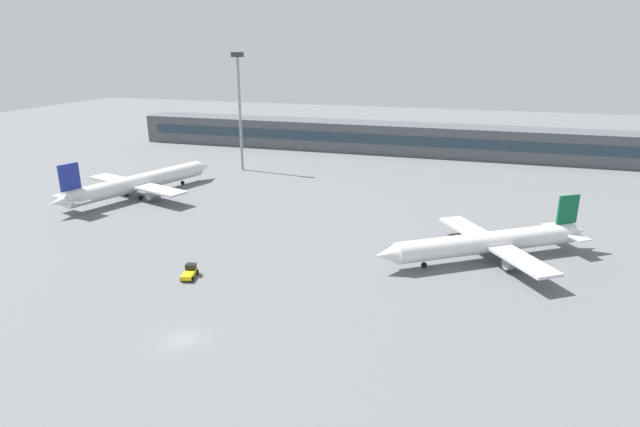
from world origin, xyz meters
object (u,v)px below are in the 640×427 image
object	(u,v)px
airplane_near	(487,243)
airplane_mid	(141,182)
baggage_tug_yellow	(190,272)
floodlight_tower_west	(240,105)

from	to	relation	value
airplane_near	airplane_mid	size ratio (longest dim) A/B	0.81
airplane_near	baggage_tug_yellow	distance (m)	45.08
baggage_tug_yellow	airplane_mid	bearing A→B (deg)	133.30
airplane_near	floodlight_tower_west	xyz separation A→B (m)	(-62.72, 45.07, 14.40)
airplane_near	floodlight_tower_west	size ratio (longest dim) A/B	1.07
baggage_tug_yellow	floodlight_tower_west	world-z (taller)	floodlight_tower_west
airplane_near	airplane_mid	world-z (taller)	airplane_mid
airplane_near	airplane_mid	distance (m)	74.77
floodlight_tower_west	airplane_near	bearing A→B (deg)	-35.70
airplane_mid	baggage_tug_yellow	size ratio (longest dim) A/B	10.36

